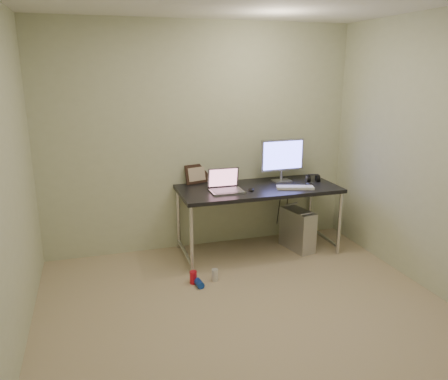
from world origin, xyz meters
TOP-DOWN VIEW (x-y plane):
  - floor at (0.00, 0.00)m, footprint 3.50×3.50m
  - wall_back at (0.00, 1.75)m, footprint 3.50×0.02m
  - desk at (0.55, 1.37)m, footprint 1.75×0.76m
  - tower_computer at (1.01, 1.29)m, footprint 0.28×0.47m
  - cable_a at (0.96, 1.70)m, footprint 0.01×0.16m
  - cable_b at (1.05, 1.68)m, footprint 0.02×0.11m
  - can_red at (-0.33, 0.81)m, footprint 0.09×0.09m
  - can_white at (-0.11, 0.80)m, footprint 0.09×0.09m
  - can_blue at (-0.29, 0.73)m, footprint 0.08×0.13m
  - laptop at (0.16, 1.33)m, footprint 0.34×0.28m
  - monitor at (0.89, 1.52)m, footprint 0.52×0.16m
  - keyboard at (0.90, 1.20)m, footprint 0.42×0.25m
  - mouse_right at (1.11, 1.27)m, footprint 0.10×0.13m
  - mouse_left at (0.42, 1.26)m, footprint 0.10×0.12m
  - headphones at (1.24, 1.43)m, footprint 0.17×0.10m
  - picture_frame at (-0.06, 1.72)m, footprint 0.28×0.15m
  - webcam at (0.12, 1.63)m, footprint 0.05×0.04m

SIDE VIEW (x-z plane):
  - floor at x=0.00m, z-range 0.00..0.00m
  - can_blue at x=-0.29m, z-range 0.00..0.07m
  - can_white at x=-0.11m, z-range 0.00..0.12m
  - can_red at x=-0.33m, z-range 0.00..0.13m
  - tower_computer at x=1.01m, z-range -0.01..0.48m
  - cable_b at x=1.05m, z-range 0.02..0.74m
  - cable_a at x=0.96m, z-range 0.06..0.74m
  - desk at x=0.55m, z-range 0.30..1.05m
  - keyboard at x=0.90m, z-range 0.75..0.77m
  - mouse_left at x=0.42m, z-range 0.75..0.79m
  - mouse_right at x=1.11m, z-range 0.75..0.79m
  - headphones at x=1.24m, z-range 0.73..0.83m
  - laptop at x=0.16m, z-range 0.69..0.92m
  - webcam at x=0.12m, z-range 0.78..0.91m
  - picture_frame at x=-0.06m, z-range 0.75..0.97m
  - monitor at x=0.89m, z-range 0.79..1.28m
  - wall_back at x=0.00m, z-range 0.00..2.50m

